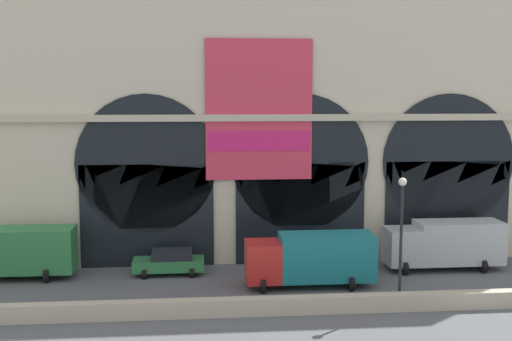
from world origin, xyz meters
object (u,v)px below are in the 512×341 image
(box_truck_west, at_px, (14,251))
(box_truck_center, at_px, (311,258))
(street_lamp_quayside, at_px, (401,224))
(car_midwest, at_px, (170,262))
(box_truck_mideast, at_px, (445,243))

(box_truck_west, height_order, box_truck_center, same)
(box_truck_west, distance_m, street_lamp_quayside, 23.20)
(car_midwest, height_order, box_truck_center, box_truck_center)
(box_truck_west, distance_m, box_truck_center, 18.12)
(car_midwest, distance_m, street_lamp_quayside, 14.82)
(box_truck_west, relative_size, box_truck_center, 1.00)
(box_truck_west, relative_size, car_midwest, 1.70)
(car_midwest, bearing_deg, box_truck_mideast, -1.34)
(car_midwest, distance_m, box_truck_center, 9.06)
(box_truck_west, bearing_deg, box_truck_mideast, -0.85)
(car_midwest, xyz_separation_m, street_lamp_quayside, (12.49, -7.12, 3.61))
(car_midwest, height_order, street_lamp_quayside, street_lamp_quayside)
(car_midwest, relative_size, street_lamp_quayside, 0.64)
(box_truck_west, bearing_deg, car_midwest, 0.05)
(box_truck_mideast, bearing_deg, street_lamp_quayside, -127.35)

